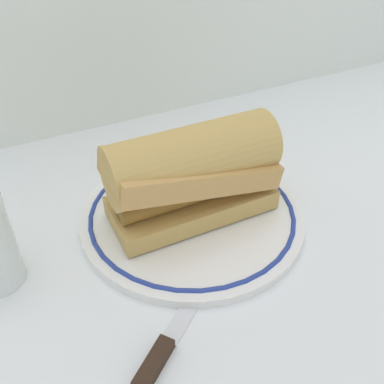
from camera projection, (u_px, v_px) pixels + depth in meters
name	position (u px, v px, depth m)	size (l,w,h in m)	color
ground_plane	(216.00, 222.00, 0.57)	(1.50, 1.50, 0.00)	white
plate	(192.00, 214.00, 0.57)	(0.29, 0.29, 0.01)	white
sausage_sandwich	(192.00, 172.00, 0.53)	(0.21, 0.09, 0.12)	tan
butter_knife	(171.00, 335.00, 0.43)	(0.13, 0.11, 0.01)	silver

